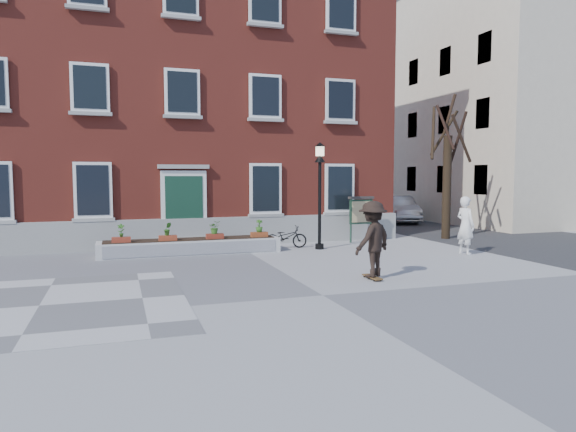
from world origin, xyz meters
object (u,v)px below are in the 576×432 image
object	(u,v)px
bicycle	(286,237)
lamp_post	(320,180)
parked_car	(398,209)
bystander	(465,225)
skateboarder	(373,239)
notice_board	(361,211)

from	to	relation	value
bicycle	lamp_post	xyz separation A→B (m)	(1.11, -0.60, 2.12)
parked_car	bystander	xyz separation A→B (m)	(-4.11, -11.41, 0.24)
parked_car	lamp_post	xyz separation A→B (m)	(-8.42, -8.65, 1.77)
lamp_post	skateboarder	bearing A→B (deg)	-97.66
lamp_post	parked_car	bearing A→B (deg)	45.78
lamp_post	skateboarder	distance (m)	5.80
parked_car	lamp_post	world-z (taller)	lamp_post
notice_board	parked_car	bearing A→B (deg)	50.50
bicycle	notice_board	world-z (taller)	notice_board
skateboarder	bicycle	bearing A→B (deg)	93.39
parked_car	lamp_post	size ratio (longest dim) A/B	1.18
bicycle	skateboarder	xyz separation A→B (m)	(0.37, -6.17, 0.65)
parked_car	skateboarder	bearing A→B (deg)	-105.96
notice_board	lamp_post	bearing A→B (deg)	-151.62
parked_car	skateboarder	distance (m)	16.91
parked_car	notice_board	xyz separation A→B (m)	(-6.09, -7.39, 0.50)
parked_car	lamp_post	bearing A→B (deg)	-117.36
lamp_post	notice_board	size ratio (longest dim) A/B	2.10
skateboarder	lamp_post	bearing A→B (deg)	82.34
bicycle	skateboarder	size ratio (longest dim) A/B	0.77
lamp_post	notice_board	xyz separation A→B (m)	(2.32, 1.25, -1.28)
bystander	skateboarder	bearing A→B (deg)	111.10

